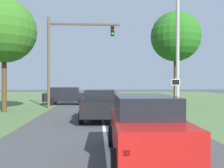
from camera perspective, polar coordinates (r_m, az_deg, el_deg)
name	(u,v)px	position (r m, az deg, el deg)	size (l,w,h in m)	color
ground_plane	(104,125)	(13.59, -1.91, -9.29)	(120.00, 120.00, 0.00)	#424244
red_suv_near	(144,125)	(7.79, 7.35, -9.22)	(2.22, 4.96, 1.89)	#9E1411
pickup_truck_lead	(100,104)	(15.38, -2.76, -4.56)	(2.35, 5.57, 1.84)	black
traffic_light	(66,49)	(22.76, -10.31, 7.74)	(6.38, 0.40, 8.00)	brown
keep_moving_sign	(176,91)	(18.27, 14.21, -1.50)	(0.60, 0.09, 2.63)	gray
oak_tree_right	(176,37)	(25.64, 14.20, 10.35)	(4.84, 4.84, 9.14)	#4C351E
crossing_suv_far	(67,95)	(26.09, -10.20, -2.55)	(4.72, 2.07, 1.76)	black
utility_pole_right	(178,46)	(21.19, 14.64, 8.41)	(0.28, 0.28, 10.46)	#9E998E
extra_tree_2	(4,31)	(21.12, -23.26, 11.01)	(4.85, 4.85, 8.62)	#4C351E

